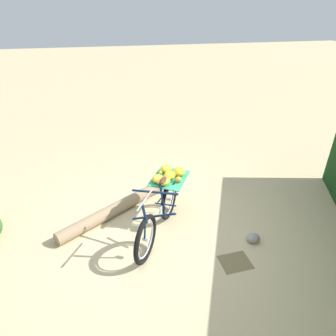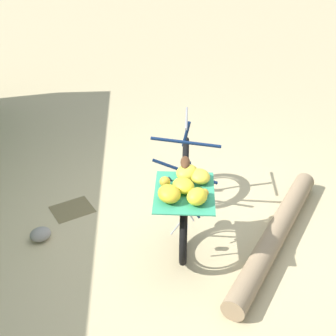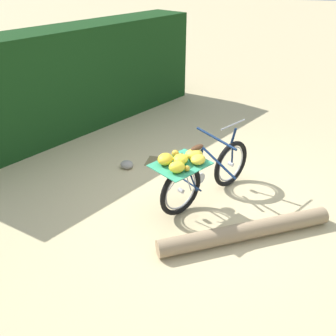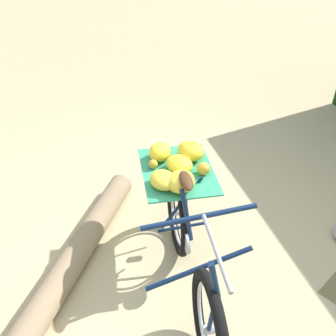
% 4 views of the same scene
% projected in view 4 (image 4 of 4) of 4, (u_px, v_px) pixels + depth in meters
% --- Properties ---
extents(ground_plane, '(60.00, 60.00, 0.00)m').
position_uv_depth(ground_plane, '(187.00, 275.00, 3.03)').
color(ground_plane, '#C6B284').
extents(bicycle, '(1.24, 1.65, 1.03)m').
position_uv_depth(bicycle, '(187.00, 232.00, 2.72)').
color(bicycle, black).
rests_on(bicycle, ground_plane).
extents(fallen_log, '(2.07, 1.34, 0.22)m').
position_uv_depth(fallen_log, '(67.00, 270.00, 2.94)').
color(fallen_log, '#937A5B').
rests_on(fallen_log, ground_plane).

